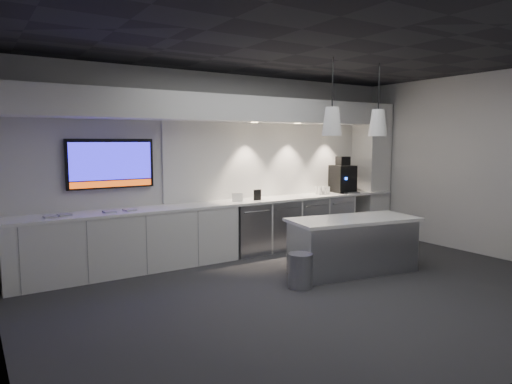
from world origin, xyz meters
TOP-DOWN VIEW (x-y plane):
  - floor at (0.00, 0.00)m, footprint 7.00×7.00m
  - ceiling at (0.00, 0.00)m, footprint 7.00×7.00m
  - wall_back at (0.00, 2.50)m, footprint 7.00×0.00m
  - wall_right at (3.50, 0.00)m, footprint 0.00×7.00m
  - back_counter at (0.00, 2.17)m, footprint 6.80×0.65m
  - left_base_cabinets at (-1.75, 2.17)m, footprint 3.30×0.63m
  - fridge_unit_a at (0.25, 2.17)m, footprint 0.60×0.61m
  - fridge_unit_b at (0.88, 2.17)m, footprint 0.60×0.61m
  - fridge_unit_c at (1.51, 2.17)m, footprint 0.60×0.61m
  - fridge_unit_d at (2.14, 2.17)m, footprint 0.60×0.61m
  - backsplash at (1.20, 2.48)m, footprint 4.60×0.03m
  - soffit at (0.00, 2.20)m, footprint 6.90×0.60m
  - column at (3.20, 2.20)m, footprint 0.55×0.55m
  - wall_tv at (-1.90, 2.45)m, footprint 1.25×0.07m
  - island at (0.96, 0.40)m, footprint 1.98×1.11m
  - bin at (-0.12, 0.25)m, footprint 0.37×0.37m
  - coffee_machine at (2.44, 2.20)m, footprint 0.44×0.60m
  - sign_black at (0.41, 2.10)m, footprint 0.14×0.02m
  - sign_white at (0.04, 2.13)m, footprint 0.18×0.06m
  - cup_cluster at (1.90, 2.16)m, footprint 0.26×0.16m
  - tray_a at (-2.79, 2.10)m, footprint 0.17×0.17m
  - tray_b at (-2.61, 2.15)m, footprint 0.18×0.18m
  - tray_c at (-2.04, 2.10)m, footprint 0.17×0.17m
  - tray_d at (-1.75, 2.12)m, footprint 0.19×0.19m
  - pendant_left at (0.51, 0.40)m, footprint 0.27×0.27m
  - pendant_right at (1.40, 0.40)m, footprint 0.27×0.27m

SIDE VIEW (x-z plane):
  - floor at x=0.00m, z-range 0.00..0.00m
  - bin at x=-0.12m, z-range 0.00..0.45m
  - island at x=0.96m, z-range 0.00..0.80m
  - fridge_unit_a at x=0.25m, z-range 0.00..0.85m
  - fridge_unit_b at x=0.88m, z-range 0.00..0.85m
  - fridge_unit_c at x=1.51m, z-range 0.00..0.85m
  - fridge_unit_d at x=2.14m, z-range 0.00..0.85m
  - left_base_cabinets at x=-1.75m, z-range 0.00..0.86m
  - back_counter at x=0.00m, z-range 0.86..0.90m
  - tray_a at x=-2.79m, z-range 0.90..0.92m
  - tray_b at x=-2.61m, z-range 0.90..0.92m
  - tray_c at x=-2.04m, z-range 0.90..0.92m
  - tray_d at x=-1.75m, z-range 0.90..0.92m
  - cup_cluster at x=1.90m, z-range 0.90..1.04m
  - sign_white at x=0.04m, z-range 0.90..1.04m
  - sign_black at x=0.41m, z-range 0.90..1.08m
  - coffee_machine at x=2.44m, z-range 0.84..1.53m
  - column at x=3.20m, z-range 0.00..2.60m
  - wall_back at x=0.00m, z-range -2.00..5.00m
  - wall_right at x=3.50m, z-range -2.00..5.00m
  - backsplash at x=1.20m, z-range 0.90..2.20m
  - wall_tv at x=-1.90m, z-range 1.20..1.92m
  - pendant_left at x=0.51m, z-range 1.61..2.70m
  - pendant_right at x=1.40m, z-range 1.61..2.70m
  - soffit at x=0.00m, z-range 2.20..2.60m
  - ceiling at x=0.00m, z-range 3.00..3.00m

